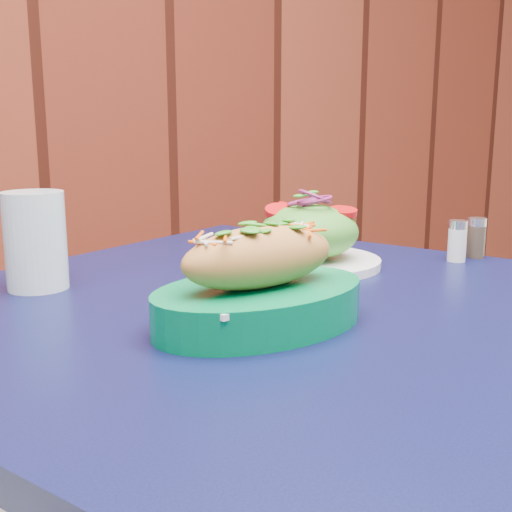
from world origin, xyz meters
TOP-DOWN VIEW (x-y plane):
  - cafe_table at (-0.09, 1.77)m, footprint 1.02×1.02m
  - banh_mi_basket at (-0.16, 1.71)m, footprint 0.24×0.16m
  - salad_plate at (0.06, 1.89)m, footprint 0.21×0.21m
  - water_glass at (-0.30, 1.99)m, footprint 0.07×0.07m
  - salt_shaker at (0.26, 1.79)m, footprint 0.03×0.03m
  - pepper_shaker at (0.30, 1.79)m, footprint 0.03×0.03m

SIDE VIEW (x-z plane):
  - cafe_table at x=-0.09m, z-range 0.29..1.04m
  - salt_shaker at x=0.26m, z-range 0.75..0.81m
  - pepper_shaker at x=0.30m, z-range 0.75..0.81m
  - banh_mi_basket at x=-0.16m, z-range 0.74..0.85m
  - salad_plate at x=0.06m, z-range 0.74..0.85m
  - water_glass at x=-0.30m, z-range 0.75..0.87m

